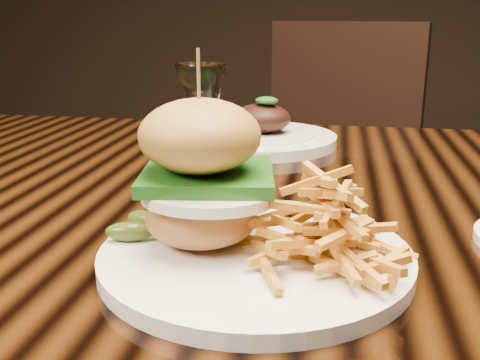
% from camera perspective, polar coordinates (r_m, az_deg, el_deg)
% --- Properties ---
extents(dining_table, '(1.60, 0.90, 0.75)m').
position_cam_1_polar(dining_table, '(0.78, 4.91, -6.22)').
color(dining_table, black).
rests_on(dining_table, ground).
extents(burger_plate, '(0.29, 0.29, 0.20)m').
position_cam_1_polar(burger_plate, '(0.51, 1.17, -3.12)').
color(burger_plate, white).
rests_on(burger_plate, dining_table).
extents(ramekin, '(0.08, 0.08, 0.03)m').
position_cam_1_polar(ramekin, '(0.69, -0.12, -1.01)').
color(ramekin, white).
rests_on(ramekin, dining_table).
extents(wine_glass, '(0.06, 0.06, 0.17)m').
position_cam_1_polar(wine_glass, '(0.67, -3.88, 7.87)').
color(wine_glass, white).
rests_on(wine_glass, dining_table).
extents(far_dish, '(0.26, 0.26, 0.09)m').
position_cam_1_polar(far_dish, '(0.99, 2.22, 4.57)').
color(far_dish, white).
rests_on(far_dish, dining_table).
extents(chair_far, '(0.57, 0.58, 0.95)m').
position_cam_1_polar(chair_far, '(1.66, 9.10, 1.20)').
color(chair_far, black).
rests_on(chair_far, ground).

